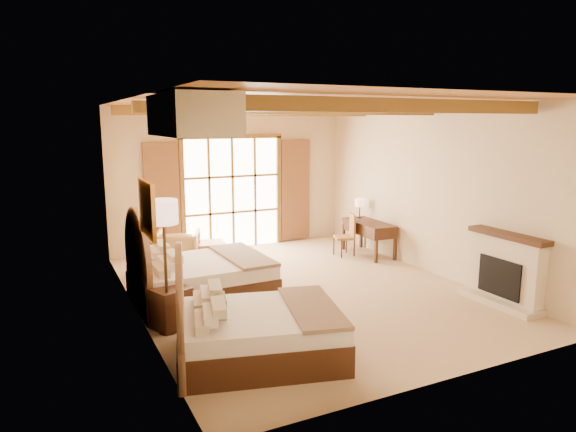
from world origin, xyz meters
TOP-DOWN VIEW (x-y plane):
  - floor at (0.00, 0.00)m, footprint 7.00×7.00m
  - wall_back at (0.00, 3.50)m, footprint 5.50×0.00m
  - wall_left at (-2.75, 0.00)m, footprint 0.00×7.00m
  - wall_right at (2.75, 0.00)m, footprint 0.00×7.00m
  - ceiling at (0.00, 0.00)m, footprint 7.00×7.00m
  - ceiling_beams at (0.00, 0.00)m, footprint 5.39×4.60m
  - french_doors at (0.00, 3.44)m, footprint 3.95×0.08m
  - fireplace at (2.60, -2.00)m, footprint 0.46×1.40m
  - painting at (-2.70, -0.75)m, footprint 0.06×0.95m
  - canopy_valance at (-2.40, -2.00)m, footprint 0.70×1.40m
  - bed_near at (-1.81, -2.06)m, footprint 2.33×1.94m
  - bed_far at (-1.85, 0.30)m, footprint 2.17×1.68m
  - nightstand at (-2.43, -0.61)m, footprint 0.62×0.62m
  - floor_lamp at (-2.50, -0.78)m, footprint 0.39×0.39m
  - armchair at (-1.58, 2.30)m, footprint 1.07×1.08m
  - ottoman at (-0.86, 2.48)m, footprint 0.63×0.63m
  - desk at (2.42, 1.51)m, footprint 0.64×1.38m
  - desk_chair at (1.93, 1.68)m, footprint 0.52×0.51m
  - desk_lamp at (2.51, 2.01)m, footprint 0.22×0.22m

SIDE VIEW (x-z plane):
  - floor at x=0.00m, z-range 0.00..0.00m
  - ottoman at x=-0.86m, z-range 0.00..0.42m
  - desk_chair at x=1.93m, z-range -0.17..0.74m
  - nightstand at x=-2.43m, z-range 0.00..0.58m
  - armchair at x=-1.58m, z-range 0.00..0.76m
  - desk at x=2.42m, z-range 0.03..0.76m
  - bed_near at x=-1.81m, z-range -0.26..1.05m
  - bed_far at x=-1.85m, z-range -0.28..1.13m
  - fireplace at x=2.60m, z-range -0.07..1.09m
  - desk_lamp at x=2.51m, z-range 0.85..1.28m
  - french_doors at x=0.00m, z-range -0.05..2.55m
  - floor_lamp at x=-2.50m, z-range 0.65..2.51m
  - wall_back at x=0.00m, z-range -1.15..4.35m
  - wall_left at x=-2.75m, z-range -1.90..5.10m
  - wall_right at x=2.75m, z-range -1.90..5.10m
  - painting at x=-2.70m, z-range 1.38..2.12m
  - canopy_valance at x=-2.40m, z-range 2.73..3.18m
  - ceiling_beams at x=0.00m, z-range 2.99..3.17m
  - ceiling at x=0.00m, z-range 3.20..3.20m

